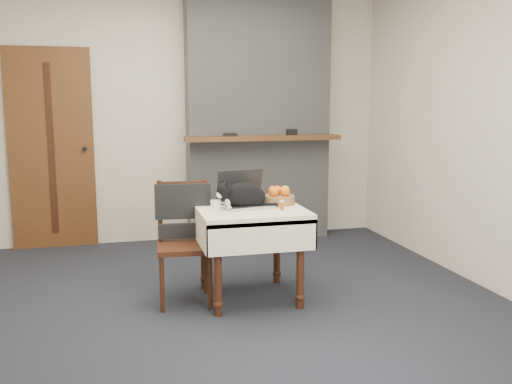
# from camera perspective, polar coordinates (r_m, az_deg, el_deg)

# --- Properties ---
(ground) EXTENTS (4.50, 4.50, 0.00)m
(ground) POSITION_cam_1_polar(r_m,az_deg,el_deg) (4.35, -5.36, -10.89)
(ground) COLOR black
(ground) RESTS_ON ground
(room_shell) EXTENTS (4.52, 4.01, 2.61)m
(room_shell) POSITION_cam_1_polar(r_m,az_deg,el_deg) (4.55, -6.63, 12.60)
(room_shell) COLOR beige
(room_shell) RESTS_ON ground
(door) EXTENTS (0.82, 0.10, 2.00)m
(door) POSITION_cam_1_polar(r_m,az_deg,el_deg) (6.06, -19.78, 4.06)
(door) COLOR brown
(door) RESTS_ON ground
(chimney) EXTENTS (1.62, 0.48, 2.60)m
(chimney) POSITION_cam_1_polar(r_m,az_deg,el_deg) (6.07, 0.21, 7.43)
(chimney) COLOR gray
(chimney) RESTS_ON ground
(side_table) EXTENTS (0.78, 0.78, 0.70)m
(side_table) POSITION_cam_1_polar(r_m,az_deg,el_deg) (4.25, -0.63, -3.05)
(side_table) COLOR #3C1A10
(side_table) RESTS_ON ground
(laptop) EXTENTS (0.41, 0.37, 0.27)m
(laptop) POSITION_cam_1_polar(r_m,az_deg,el_deg) (4.27, -1.19, -0.53)
(laptop) COLOR #B7B7BC
(laptop) RESTS_ON side_table
(cat) EXTENTS (0.46, 0.22, 0.22)m
(cat) POSITION_cam_1_polar(r_m,az_deg,el_deg) (4.18, -1.14, -0.37)
(cat) COLOR black
(cat) RESTS_ON side_table
(cream_jar) EXTENTS (0.06, 0.06, 0.07)m
(cream_jar) POSITION_cam_1_polar(r_m,az_deg,el_deg) (4.16, -3.93, -1.29)
(cream_jar) COLOR white
(cream_jar) RESTS_ON side_table
(pill_bottle) EXTENTS (0.03, 0.03, 0.07)m
(pill_bottle) POSITION_cam_1_polar(r_m,az_deg,el_deg) (4.12, 2.61, -1.32)
(pill_bottle) COLOR #A84B14
(pill_bottle) RESTS_ON side_table
(fruit_basket) EXTENTS (0.24, 0.24, 0.14)m
(fruit_basket) POSITION_cam_1_polar(r_m,az_deg,el_deg) (4.37, 2.30, -0.49)
(fruit_basket) COLOR olive
(fruit_basket) RESTS_ON side_table
(desk_clutter) EXTENTS (0.16, 0.03, 0.01)m
(desk_clutter) POSITION_cam_1_polar(r_m,az_deg,el_deg) (4.33, 1.90, -1.24)
(desk_clutter) COLOR black
(desk_clutter) RESTS_ON side_table
(chair) EXTENTS (0.43, 0.43, 0.90)m
(chair) POSITION_cam_1_polar(r_m,az_deg,el_deg) (4.28, -7.26, -3.24)
(chair) COLOR #3C1A10
(chair) RESTS_ON ground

